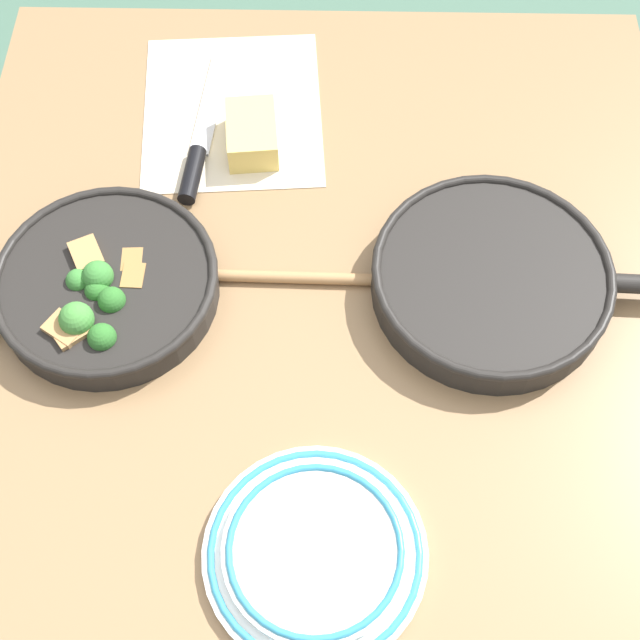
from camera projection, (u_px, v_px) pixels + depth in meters
ground_plane at (320, 512)px, 1.71m from camera, size 14.00×14.00×0.00m
dining_table_red at (320, 358)px, 1.16m from camera, size 1.12×0.95×0.72m
skillet_broccoli at (103, 286)px, 1.09m from camera, size 0.28×0.38×0.07m
skillet_eggs at (493, 280)px, 1.09m from camera, size 0.30×0.42×0.05m
wooden_spoon at (362, 279)px, 1.11m from camera, size 0.04×0.39×0.02m
parchment_sheet at (232, 110)px, 1.26m from camera, size 0.31×0.27×0.00m
grater_knife at (200, 147)px, 1.22m from camera, size 0.27×0.05×0.02m
cheese_block at (252, 134)px, 1.21m from camera, size 0.11×0.08×0.05m
dinner_plate_stack at (311, 552)px, 0.94m from camera, size 0.24×0.24×0.03m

